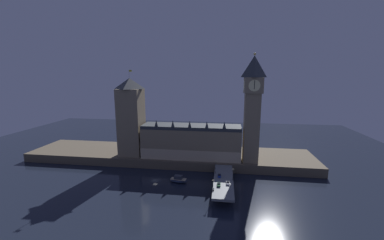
# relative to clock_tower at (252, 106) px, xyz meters

# --- Properties ---
(ground_plane) EXTENTS (400.00, 400.00, 0.00)m
(ground_plane) POSITION_rel_clock_tower_xyz_m (-61.18, -26.57, -45.42)
(ground_plane) COLOR black
(embankment) EXTENTS (220.00, 42.00, 6.42)m
(embankment) POSITION_rel_clock_tower_xyz_m (-61.18, 12.43, -42.21)
(embankment) COLOR brown
(embankment) RESTS_ON ground_plane
(parliament_hall) EXTENTS (71.37, 18.64, 28.71)m
(parliament_hall) POSITION_rel_clock_tower_xyz_m (-42.20, 3.07, -27.07)
(parliament_hall) COLOR #7F7056
(parliament_hall) RESTS_ON embankment
(clock_tower) EXTENTS (12.47, 12.58, 73.79)m
(clock_tower) POSITION_rel_clock_tower_xyz_m (0.00, 0.00, 0.00)
(clock_tower) COLOR #7F7056
(clock_tower) RESTS_ON embankment
(victoria_tower) EXTENTS (16.99, 16.99, 63.58)m
(victoria_tower) POSITION_rel_clock_tower_xyz_m (-87.65, 3.26, -10.08)
(victoria_tower) COLOR #7F7056
(victoria_tower) RESTS_ON embankment
(bridge) EXTENTS (11.38, 46.00, 5.75)m
(bridge) POSITION_rel_clock_tower_xyz_m (-18.20, -31.57, -41.59)
(bridge) COLOR slate
(bridge) RESTS_ON ground_plane
(car_northbound_lead) EXTENTS (1.93, 4.32, 1.43)m
(car_northbound_lead) POSITION_rel_clock_tower_xyz_m (-20.70, -28.06, -39.01)
(car_northbound_lead) COLOR navy
(car_northbound_lead) RESTS_ON bridge
(car_northbound_trail) EXTENTS (1.97, 4.42, 1.48)m
(car_northbound_trail) POSITION_rel_clock_tower_xyz_m (-20.70, -40.00, -38.98)
(car_northbound_trail) COLOR #235633
(car_northbound_trail) RESTS_ON bridge
(car_southbound_lead) EXTENTS (1.92, 3.86, 1.41)m
(car_southbound_lead) POSITION_rel_clock_tower_xyz_m (-15.70, -37.43, -39.02)
(car_southbound_lead) COLOR white
(car_southbound_lead) RESTS_ON bridge
(pedestrian_near_rail) EXTENTS (0.38, 0.38, 1.66)m
(pedestrian_near_rail) POSITION_rel_clock_tower_xyz_m (-23.21, -46.42, -38.80)
(pedestrian_near_rail) COLOR black
(pedestrian_near_rail) RESTS_ON bridge
(pedestrian_far_rail) EXTENTS (0.38, 0.38, 1.79)m
(pedestrian_far_rail) POSITION_rel_clock_tower_xyz_m (-23.21, -23.78, -38.73)
(pedestrian_far_rail) COLOR black
(pedestrian_far_rail) RESTS_ON bridge
(street_lamp_near) EXTENTS (1.34, 0.60, 6.35)m
(street_lamp_near) POSITION_rel_clock_tower_xyz_m (-23.61, -46.29, -35.70)
(street_lamp_near) COLOR #2D3333
(street_lamp_near) RESTS_ON bridge
(street_lamp_mid) EXTENTS (1.34, 0.60, 7.12)m
(street_lamp_mid) POSITION_rel_clock_tower_xyz_m (-12.79, -31.57, -35.23)
(street_lamp_mid) COLOR #2D3333
(street_lamp_mid) RESTS_ON bridge
(street_lamp_far) EXTENTS (1.34, 0.60, 6.12)m
(street_lamp_far) POSITION_rel_clock_tower_xyz_m (-23.61, -16.85, -35.85)
(street_lamp_far) COLOR #2D3333
(street_lamp_far) RESTS_ON bridge
(boat_upstream) EXTENTS (11.35, 5.76, 4.55)m
(boat_upstream) POSITION_rel_clock_tower_xyz_m (-46.01, -27.11, -43.76)
(boat_upstream) COLOR #1E2842
(boat_upstream) RESTS_ON ground_plane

